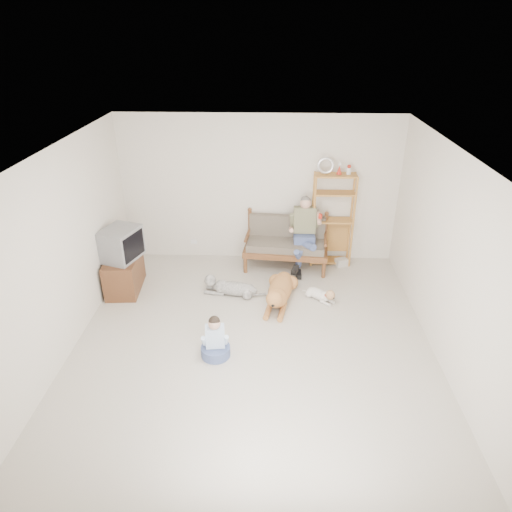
{
  "coord_description": "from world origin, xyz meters",
  "views": [
    {
      "loc": [
        0.24,
        -5.11,
        4.05
      ],
      "look_at": [
        0.01,
        1.0,
        0.91
      ],
      "focal_mm": 32.0,
      "sensor_mm": 36.0,
      "label": 1
    }
  ],
  "objects_px": {
    "loveseat": "(286,242)",
    "golden_retriever": "(279,292)",
    "tv_stand": "(124,273)",
    "etagere": "(332,219)"
  },
  "relations": [
    {
      "from": "etagere",
      "to": "golden_retriever",
      "type": "relative_size",
      "value": 1.34
    },
    {
      "from": "golden_retriever",
      "to": "loveseat",
      "type": "bearing_deg",
      "value": 94.66
    },
    {
      "from": "loveseat",
      "to": "golden_retriever",
      "type": "relative_size",
      "value": 1.04
    },
    {
      "from": "loveseat",
      "to": "tv_stand",
      "type": "bearing_deg",
      "value": -155.5
    },
    {
      "from": "loveseat",
      "to": "etagere",
      "type": "distance_m",
      "value": 0.93
    },
    {
      "from": "etagere",
      "to": "loveseat",
      "type": "bearing_deg",
      "value": -170.3
    },
    {
      "from": "loveseat",
      "to": "etagere",
      "type": "height_order",
      "value": "etagere"
    },
    {
      "from": "golden_retriever",
      "to": "etagere",
      "type": "bearing_deg",
      "value": 65.92
    },
    {
      "from": "tv_stand",
      "to": "golden_retriever",
      "type": "relative_size",
      "value": 0.62
    },
    {
      "from": "tv_stand",
      "to": "loveseat",
      "type": "bearing_deg",
      "value": 15.16
    }
  ]
}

